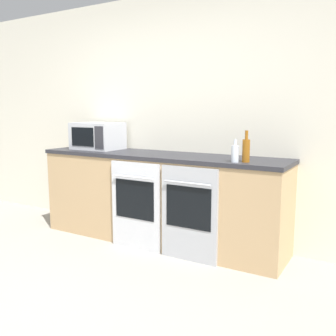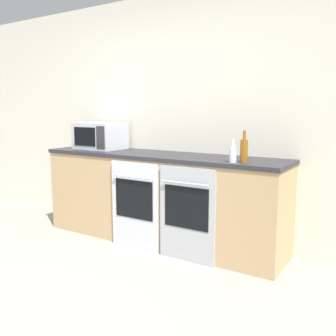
{
  "view_description": "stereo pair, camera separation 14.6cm",
  "coord_description": "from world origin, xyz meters",
  "px_view_note": "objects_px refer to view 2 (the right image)",
  "views": [
    {
      "loc": [
        2.02,
        -1.46,
        1.38
      ],
      "look_at": [
        0.11,
        1.79,
        0.8
      ],
      "focal_mm": 40.0,
      "sensor_mm": 36.0,
      "label": 1
    },
    {
      "loc": [
        2.14,
        -1.38,
        1.38
      ],
      "look_at": [
        0.11,
        1.79,
        0.8
      ],
      "focal_mm": 40.0,
      "sensor_mm": 36.0,
      "label": 2
    }
  ],
  "objects_px": {
    "bottle_clear": "(233,154)",
    "oven_right": "(187,214)",
    "oven_left": "(135,205)",
    "bottle_amber": "(244,150)",
    "microwave": "(100,136)"
  },
  "relations": [
    {
      "from": "oven_right",
      "to": "bottle_amber",
      "type": "xyz_separation_m",
      "value": [
        0.47,
        0.16,
        0.6
      ]
    },
    {
      "from": "oven_right",
      "to": "microwave",
      "type": "height_order",
      "value": "microwave"
    },
    {
      "from": "bottle_clear",
      "to": "oven_right",
      "type": "bearing_deg",
      "value": -164.18
    },
    {
      "from": "bottle_clear",
      "to": "microwave",
      "type": "bearing_deg",
      "value": 172.0
    },
    {
      "from": "oven_left",
      "to": "oven_right",
      "type": "xyz_separation_m",
      "value": [
        0.59,
        0.0,
        0.0
      ]
    },
    {
      "from": "oven_right",
      "to": "bottle_clear",
      "type": "bearing_deg",
      "value": 15.82
    },
    {
      "from": "oven_right",
      "to": "bottle_amber",
      "type": "relative_size",
      "value": 3.21
    },
    {
      "from": "oven_left",
      "to": "bottle_clear",
      "type": "relative_size",
      "value": 4.42
    },
    {
      "from": "oven_left",
      "to": "oven_right",
      "type": "height_order",
      "value": "same"
    },
    {
      "from": "oven_left",
      "to": "bottle_amber",
      "type": "relative_size",
      "value": 3.21
    },
    {
      "from": "microwave",
      "to": "bottle_amber",
      "type": "relative_size",
      "value": 1.93
    },
    {
      "from": "microwave",
      "to": "bottle_clear",
      "type": "xyz_separation_m",
      "value": [
        1.75,
        -0.25,
        -0.07
      ]
    },
    {
      "from": "oven_right",
      "to": "bottle_amber",
      "type": "distance_m",
      "value": 0.77
    },
    {
      "from": "oven_left",
      "to": "bottle_clear",
      "type": "bearing_deg",
      "value": 6.35
    },
    {
      "from": "bottle_amber",
      "to": "bottle_clear",
      "type": "height_order",
      "value": "bottle_amber"
    }
  ]
}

